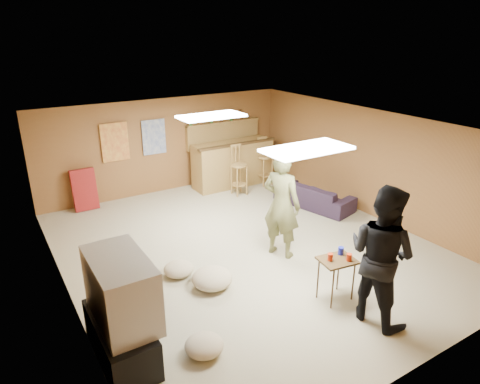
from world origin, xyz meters
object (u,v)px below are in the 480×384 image
person_black (381,255)px  tray_table (336,279)px  tv_body (121,290)px  person_olive (282,205)px  bar_counter (233,164)px  sofa (314,195)px

person_black → tray_table: size_ratio=2.94×
tv_body → person_olive: size_ratio=0.60×
person_olive → tray_table: bearing=150.2°
person_black → bar_counter: bearing=-18.6°
person_olive → person_black: person_black is taller
tv_body → person_olive: 3.19m
sofa → tray_table: (-2.05, -2.81, 0.07)m
tv_body → person_black: bearing=-19.4°
bar_counter → tray_table: (-1.25, -4.94, -0.23)m
tv_body → sofa: size_ratio=0.63×
person_olive → sofa: person_olive is taller
person_black → sofa: size_ratio=1.09×
tv_body → person_olive: (3.03, 1.00, 0.02)m
bar_counter → person_black: person_black is taller
person_olive → tray_table: 1.60m
bar_counter → person_olive: person_olive is taller
bar_counter → tray_table: size_ratio=3.09×
person_olive → tray_table: person_olive is taller
person_black → tv_body: bearing=63.1°
tv_body → tray_table: bearing=-9.5°
tv_body → sofa: tv_body is taller
bar_counter → person_olive: (-1.12, -3.45, 0.37)m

